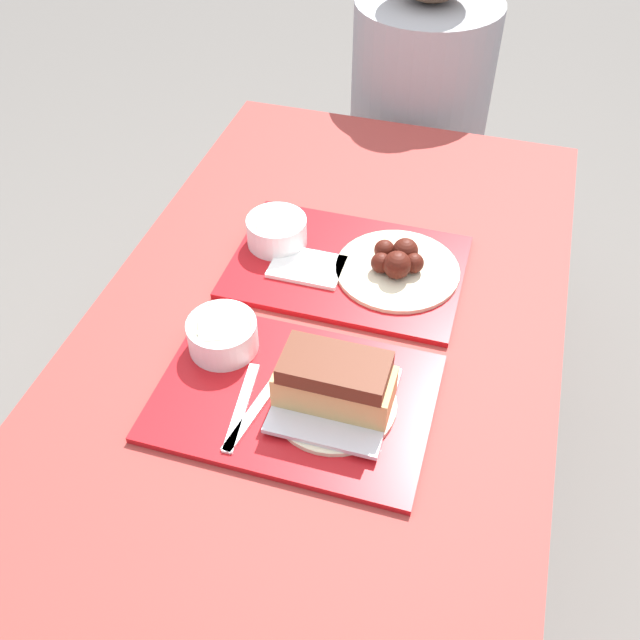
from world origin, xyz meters
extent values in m
plane|color=#605B56|center=(0.00, 0.00, 0.00)|extent=(12.00, 12.00, 0.00)
cube|color=maroon|center=(0.00, 0.00, 0.70)|extent=(0.81, 1.47, 0.04)
cylinder|color=maroon|center=(-0.34, 0.66, 0.34)|extent=(0.07, 0.07, 0.68)
cylinder|color=maroon|center=(0.34, 0.66, 0.34)|extent=(0.07, 0.07, 0.68)
cube|color=maroon|center=(0.00, 0.96, 0.43)|extent=(0.76, 0.28, 0.04)
cylinder|color=maroon|center=(-0.32, 0.96, 0.21)|extent=(0.06, 0.06, 0.41)
cylinder|color=maroon|center=(0.32, 0.96, 0.21)|extent=(0.06, 0.06, 0.41)
cube|color=#B21419|center=(0.01, -0.14, 0.73)|extent=(0.42, 0.29, 0.01)
cube|color=#B21419|center=(0.01, 0.18, 0.73)|extent=(0.42, 0.29, 0.01)
cylinder|color=white|center=(-0.14, -0.08, 0.76)|extent=(0.11, 0.11, 0.05)
cylinder|color=beige|center=(-0.14, -0.08, 0.78)|extent=(0.10, 0.10, 0.01)
cylinder|color=beige|center=(0.07, -0.14, 0.74)|extent=(0.19, 0.19, 0.01)
cube|color=silver|center=(0.07, -0.14, 0.75)|extent=(0.17, 0.17, 0.01)
cube|color=tan|center=(0.07, -0.14, 0.78)|extent=(0.17, 0.08, 0.06)
cube|color=#562819|center=(0.07, -0.14, 0.82)|extent=(0.16, 0.09, 0.03)
cube|color=white|center=(-0.06, -0.19, 0.74)|extent=(0.04, 0.17, 0.00)
cube|color=white|center=(-0.04, -0.19, 0.74)|extent=(0.05, 0.17, 0.00)
cylinder|color=white|center=(-0.14, 0.20, 0.76)|extent=(0.11, 0.11, 0.05)
cylinder|color=beige|center=(-0.14, 0.20, 0.78)|extent=(0.10, 0.10, 0.01)
cylinder|color=beige|center=(0.10, 0.19, 0.74)|extent=(0.23, 0.23, 0.01)
sphere|color=#42140C|center=(0.13, 0.19, 0.76)|extent=(0.04, 0.04, 0.04)
sphere|color=#42140C|center=(0.11, 0.21, 0.77)|extent=(0.05, 0.05, 0.05)
sphere|color=#42140C|center=(0.07, 0.21, 0.76)|extent=(0.04, 0.04, 0.04)
sphere|color=#42140C|center=(0.07, 0.17, 0.76)|extent=(0.04, 0.04, 0.04)
sphere|color=#42140C|center=(0.10, 0.17, 0.77)|extent=(0.05, 0.05, 0.05)
cube|color=white|center=(-0.06, 0.15, 0.74)|extent=(0.13, 0.09, 0.01)
cylinder|color=#9E9EA3|center=(0.00, 0.96, 0.69)|extent=(0.37, 0.37, 0.48)
camera|label=1|loc=(0.24, -0.80, 1.59)|focal=40.00mm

